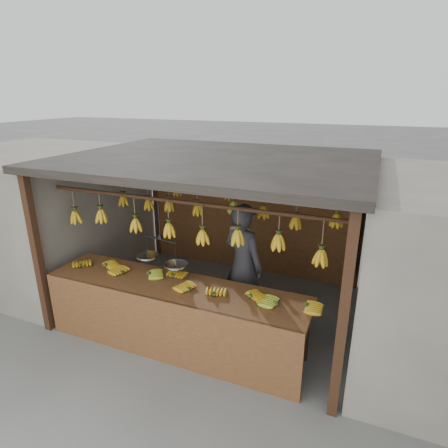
% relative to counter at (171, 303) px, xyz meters
% --- Properties ---
extents(ground, '(80.00, 80.00, 0.00)m').
position_rel_counter_xyz_m(ground, '(0.11, 1.23, -0.71)').
color(ground, '#5B5B57').
extents(stall, '(4.30, 3.30, 2.40)m').
position_rel_counter_xyz_m(stall, '(0.11, 1.55, 1.26)').
color(stall, black).
rests_on(stall, ground).
extents(neighbor_left, '(3.00, 3.00, 2.30)m').
position_rel_counter_xyz_m(neighbor_left, '(-3.49, 1.23, 0.44)').
color(neighbor_left, slate).
rests_on(neighbor_left, ground).
extents(counter, '(3.56, 0.80, 0.96)m').
position_rel_counter_xyz_m(counter, '(0.00, 0.00, 0.00)').
color(counter, brown).
rests_on(counter, ground).
extents(hanging_bananas, '(3.61, 2.23, 0.40)m').
position_rel_counter_xyz_m(hanging_bananas, '(0.10, 1.23, 0.91)').
color(hanging_bananas, '#C08B14').
rests_on(hanging_bananas, ground).
extents(balance_scale, '(0.78, 0.39, 0.85)m').
position_rel_counter_xyz_m(balance_scale, '(-0.25, 0.23, 0.50)').
color(balance_scale, black).
rests_on(balance_scale, ground).
extents(vendor, '(0.79, 0.67, 1.85)m').
position_rel_counter_xyz_m(vendor, '(0.63, 0.97, 0.21)').
color(vendor, '#262628').
rests_on(vendor, ground).
extents(bag_bundles, '(0.08, 0.26, 1.24)m').
position_rel_counter_xyz_m(bag_bundles, '(2.05, 2.58, 0.30)').
color(bag_bundles, red).
rests_on(bag_bundles, ground).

